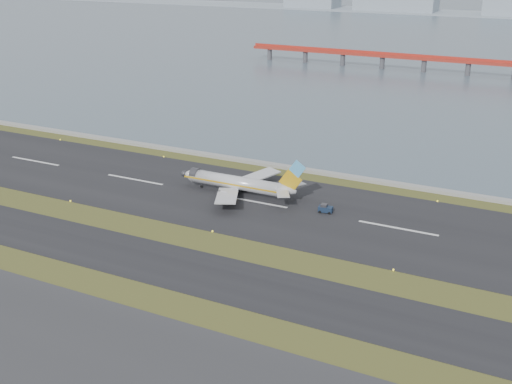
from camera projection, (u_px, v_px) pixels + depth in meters
ground at (196, 244)px, 150.46m from camera, size 1000.00×1000.00×0.00m
apron_strip at (19, 373)px, 104.46m from camera, size 1000.00×50.00×0.10m
taxiway_strip at (168, 265)px, 140.41m from camera, size 1000.00×18.00×0.10m
runway_strip at (254, 202)px, 175.52m from camera, size 1000.00×45.00×0.10m
seawall at (297, 169)px, 200.44m from camera, size 1000.00×2.50×1.00m
bay_water at (486, 32)px, 534.99m from camera, size 1400.00×800.00×1.30m
red_pier at (469, 62)px, 348.49m from camera, size 260.00×5.00×10.20m
airliner at (240, 183)px, 179.30m from camera, size 38.52×32.89×12.80m
pushback_tug at (325, 209)px, 167.94m from camera, size 3.90×2.57×2.35m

